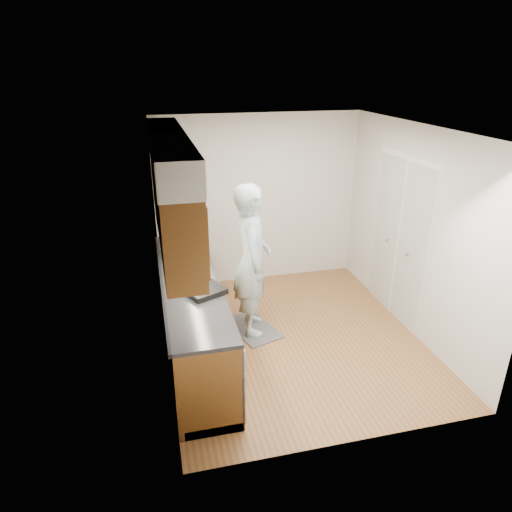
{
  "coord_description": "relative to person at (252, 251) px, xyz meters",
  "views": [
    {
      "loc": [
        -1.56,
        -4.56,
        3.12
      ],
      "look_at": [
        -0.4,
        0.25,
        1.02
      ],
      "focal_mm": 32.0,
      "sensor_mm": 36.0,
      "label": 1
    }
  ],
  "objects": [
    {
      "name": "steel_can",
      "position": [
        -0.65,
        0.46,
        -0.07
      ],
      "size": [
        0.07,
        0.07,
        0.13
      ],
      "primitive_type": "cylinder",
      "rotation": [
        0.0,
        0.0,
        0.02
      ],
      "color": "#A5A5AA",
      "rests_on": "counter"
    },
    {
      "name": "soap_bottle_b",
      "position": [
        -0.57,
        0.53,
        -0.05
      ],
      "size": [
        0.11,
        0.11,
        0.18
      ],
      "primitive_type": "imported",
      "rotation": [
        0.0,
        0.0,
        -0.53
      ],
      "color": "white",
      "rests_on": "counter"
    },
    {
      "name": "ceiling",
      "position": [
        0.44,
        -0.3,
        1.42
      ],
      "size": [
        3.5,
        3.5,
        0.0
      ],
      "primitive_type": "plane",
      "rotation": [
        3.14,
        0.0,
        0.0
      ],
      "color": "white",
      "rests_on": "wall_left"
    },
    {
      "name": "closet_door",
      "position": [
        1.93,
        0.0,
        -0.05
      ],
      "size": [
        0.02,
        1.22,
        2.05
      ],
      "primitive_type": "cube",
      "color": "silver",
      "rests_on": "wall_right"
    },
    {
      "name": "person",
      "position": [
        0.0,
        0.0,
        0.0
      ],
      "size": [
        0.59,
        0.81,
        2.12
      ],
      "primitive_type": "imported",
      "rotation": [
        0.0,
        0.0,
        1.45
      ],
      "color": "#9FB8C1",
      "rests_on": "floor_mat"
    },
    {
      "name": "dish_rack",
      "position": [
        -0.65,
        -0.7,
        -0.11
      ],
      "size": [
        0.46,
        0.43,
        0.06
      ],
      "primitive_type": "cube",
      "rotation": [
        0.0,
        0.0,
        0.43
      ],
      "color": "black",
      "rests_on": "counter"
    },
    {
      "name": "soap_bottle_a",
      "position": [
        -0.84,
        0.42,
        -0.01
      ],
      "size": [
        0.12,
        0.12,
        0.25
      ],
      "primitive_type": "imported",
      "rotation": [
        0.0,
        0.0,
        0.41
      ],
      "color": "white",
      "rests_on": "counter"
    },
    {
      "name": "floor_mat",
      "position": [
        0.0,
        0.0,
        -1.07
      ],
      "size": [
        0.69,
        0.89,
        0.01
      ],
      "primitive_type": "cube",
      "rotation": [
        0.0,
        0.0,
        0.31
      ],
      "color": "#5C5C5E",
      "rests_on": "floor"
    },
    {
      "name": "soda_can",
      "position": [
        -0.52,
        0.44,
        -0.08
      ],
      "size": [
        0.06,
        0.06,
        0.11
      ],
      "primitive_type": "cylinder",
      "rotation": [
        0.0,
        0.0,
        -0.01
      ],
      "color": "#BC3720",
      "rests_on": "counter"
    },
    {
      "name": "wall_right",
      "position": [
        1.94,
        -0.3,
        0.17
      ],
      "size": [
        0.02,
        3.5,
        2.5
      ],
      "primitive_type": "cube",
      "color": "beige",
      "rests_on": "floor"
    },
    {
      "name": "floor",
      "position": [
        0.44,
        -0.3,
        -1.08
      ],
      "size": [
        3.5,
        3.5,
        0.0
      ],
      "primitive_type": "plane",
      "color": "#905A36",
      "rests_on": "ground"
    },
    {
      "name": "counter",
      "position": [
        -0.76,
        -0.3,
        -0.59
      ],
      "size": [
        0.64,
        2.8,
        1.3
      ],
      "color": "brown",
      "rests_on": "floor"
    },
    {
      "name": "upper_cabinets",
      "position": [
        -0.89,
        -0.25,
        0.87
      ],
      "size": [
        0.47,
        2.8,
        1.21
      ],
      "color": "brown",
      "rests_on": "wall_left"
    },
    {
      "name": "wall_back",
      "position": [
        0.44,
        1.45,
        0.17
      ],
      "size": [
        3.0,
        0.02,
        2.5
      ],
      "primitive_type": "cube",
      "color": "beige",
      "rests_on": "floor"
    },
    {
      "name": "wall_left",
      "position": [
        -1.06,
        -0.3,
        0.17
      ],
      "size": [
        0.02,
        3.5,
        2.5
      ],
      "primitive_type": "cube",
      "color": "beige",
      "rests_on": "floor"
    }
  ]
}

